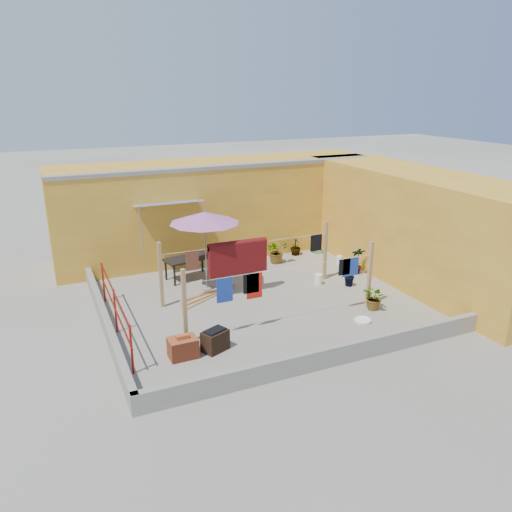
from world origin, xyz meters
The scene contains 21 objects.
ground centered at (0.00, 0.00, 0.00)m, with size 80.00×80.00×0.00m, color #9E998E.
wall_back centered at (0.50, 4.69, 1.61)m, with size 11.00×3.27×3.21m.
wall_right centered at (5.20, 0.00, 1.60)m, with size 2.40×9.00×3.20m, color gold.
parapet_front centered at (0.00, -3.58, 0.22)m, with size 8.30×0.16×0.44m, color gray.
parapet_left centered at (-4.08, 0.00, 0.22)m, with size 0.16×7.30×0.44m, color gray.
red_railing centered at (-3.85, -0.20, 0.72)m, with size 0.05×4.20×1.10m.
clothesline_rig centered at (-0.26, 0.53, 1.05)m, with size 5.09×2.35×1.80m.
patio_umbrella centered at (-1.03, 1.48, 2.12)m, with size 2.58×2.58×2.36m.
outdoor_table centered at (-1.24, 2.53, 0.61)m, with size 1.56×0.99×0.68m.
brick_stack centered at (-2.74, -1.97, 0.23)m, with size 0.62×0.45×0.53m.
lumber_pile centered at (-1.22, 0.90, 0.06)m, with size 1.90×1.08×0.12m.
brazier centered at (-2.00, -1.97, 0.25)m, with size 0.67×0.57×0.51m.
white_basin centered at (1.83, -2.13, 0.04)m, with size 0.43×0.43×0.07m.
water_jug_a centered at (2.11, 0.49, 0.16)m, with size 0.23×0.23×0.37m.
water_jug_b centered at (3.70, 1.80, 0.14)m, with size 0.20×0.20×0.31m.
green_hose centered at (3.70, 3.20, 0.03)m, with size 0.46×0.46×0.07m.
plant_back_a centered at (1.85, 2.75, 0.41)m, with size 0.73×0.64×0.82m, color #175318.
plant_back_b centered at (2.80, 3.20, 0.32)m, with size 0.36×0.36×0.64m, color #175318.
plant_right_a centered at (3.70, 0.79, 0.44)m, with size 0.46×0.31×0.87m, color #175318.
plant_right_b centered at (2.85, -0.01, 0.34)m, with size 0.37×0.30×0.68m, color #175318.
plant_right_c centered at (2.55, -1.64, 0.33)m, with size 0.60×0.52×0.66m, color #175318.
Camera 1 is at (-5.18, -11.33, 5.53)m, focal length 35.00 mm.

